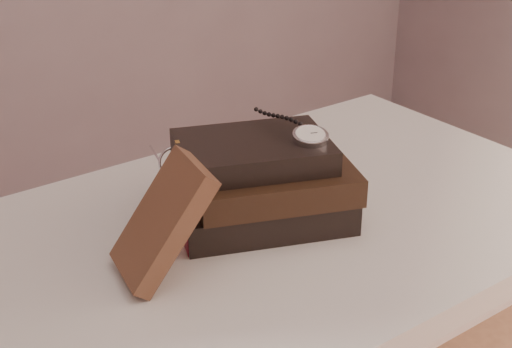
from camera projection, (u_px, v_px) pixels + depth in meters
table at (267, 274)px, 1.14m from camera, size 1.00×0.60×0.75m
book_stack at (263, 184)px, 1.08m from camera, size 0.29×0.25×0.12m
journal at (163, 221)px, 0.94m from camera, size 0.14×0.12×0.15m
pocket_watch at (307, 134)px, 1.05m from camera, size 0.07×0.16×0.02m
eyeglasses at (191, 159)px, 1.12m from camera, size 0.14×0.15×0.05m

